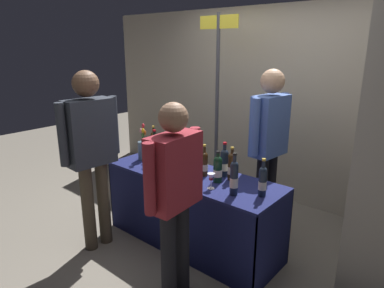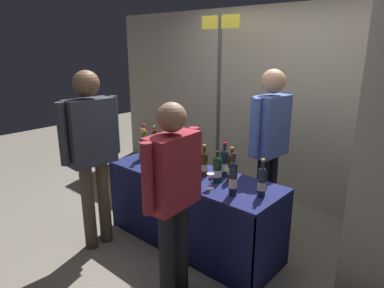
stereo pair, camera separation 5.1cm
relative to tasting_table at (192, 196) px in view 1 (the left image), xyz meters
The scene contains 20 objects.
ground_plane 0.51m from the tasting_table, ahead, with size 12.00×12.00×0.00m, color gray.
back_partition 1.76m from the tasting_table, 90.00° to the left, with size 5.69×0.12×2.41m, color #B2A893.
tasting_table is the anchor object (origin of this frame).
featured_wine_bottle 0.66m from the tasting_table, behind, with size 0.07×0.07×0.35m.
display_bottle_0 0.47m from the tasting_table, ahead, with size 0.08×0.08×0.29m.
display_bottle_1 0.76m from the tasting_table, behind, with size 0.07×0.07×0.36m.
display_bottle_2 0.48m from the tasting_table, 31.04° to the left, with size 0.08×0.08×0.33m.
display_bottle_3 0.38m from the tasting_table, 20.29° to the left, with size 0.07×0.07×0.31m.
display_bottle_4 0.70m from the tasting_table, 13.66° to the right, with size 0.07×0.07×0.36m.
display_bottle_5 0.54m from the tasting_table, 19.20° to the left, with size 0.07×0.07×0.31m.
display_bottle_6 0.84m from the tasting_table, ahead, with size 0.07×0.07×0.32m.
wine_glass_near_vendor 0.42m from the tasting_table, behind, with size 0.08×0.08×0.13m.
wine_glass_mid 0.52m from the tasting_table, behind, with size 0.07×0.07×0.13m.
wine_glass_near_taster 0.51m from the tasting_table, 24.33° to the right, with size 0.07×0.07×0.14m.
flower_vase 0.78m from the tasting_table, behind, with size 0.10×0.10×0.40m.
brochure_stand 0.36m from the tasting_table, 114.92° to the right, with size 0.16×0.01×0.13m, color silver.
vendor_presenter 0.97m from the tasting_table, 58.47° to the left, with size 0.25×0.57×1.72m.
taster_foreground_right 0.86m from the tasting_table, 59.66° to the right, with size 0.24×0.60×1.57m.
taster_foreground_left 1.08m from the tasting_table, 137.55° to the right, with size 0.24×0.60×1.73m.
booth_signpost 1.38m from the tasting_table, 113.93° to the left, with size 0.53×0.04×2.29m.
Camera 1 is at (1.99, -2.35, 1.95)m, focal length 32.08 mm.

